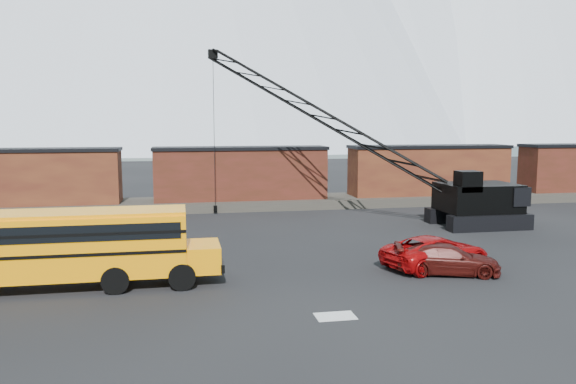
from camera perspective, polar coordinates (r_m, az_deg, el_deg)
name	(u,v)px	position (r m, az deg, el deg)	size (l,w,h in m)	color
ground	(298,285)	(23.78, 1.00, -9.43)	(160.00, 160.00, 0.00)	black
gravel_berm	(241,203)	(45.02, -4.78, -1.14)	(120.00, 5.00, 0.70)	#433E37
boxcar_west_near	(26,177)	(45.90, -25.10, 1.40)	(13.70, 3.10, 4.17)	#421812
boxcar_mid	(241,173)	(44.74, -4.81, 1.92)	(13.70, 3.10, 4.17)	#561F18
boxcar_east_near	(429,170)	(49.08, 14.12, 2.18)	(13.70, 3.10, 4.17)	#421812
snow_patch	(335,316)	(20.20, 4.82, -12.46)	(1.40, 0.90, 0.02)	silver
school_bus	(70,245)	(24.57, -21.28, -5.07)	(11.65, 2.65, 3.19)	#FF9505
red_pickup	(435,252)	(27.34, 14.75, -5.88)	(2.45, 5.32, 1.48)	#A00709
maroon_suv	(447,259)	(26.30, 15.87, -6.58)	(1.88, 4.62, 1.34)	#3E0E0B
crawler_crane	(328,120)	(38.84, 4.09, 7.33)	(19.85, 10.87, 12.18)	black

